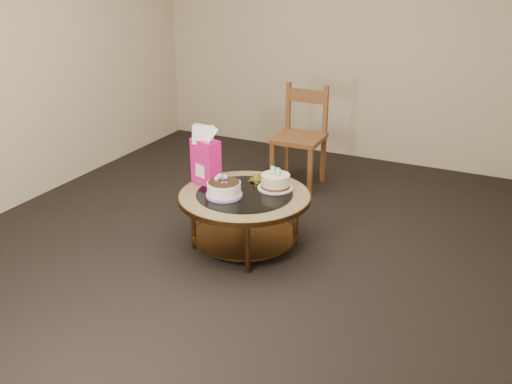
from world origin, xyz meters
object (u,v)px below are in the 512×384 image
at_px(gift_bag, 206,155).
at_px(dining_chair, 300,136).
at_px(decorated_cake, 224,190).
at_px(cream_cake, 275,182).
at_px(coffee_table, 245,203).

bearing_deg(gift_bag, dining_chair, 98.90).
bearing_deg(decorated_cake, gift_bag, 145.48).
relative_size(decorated_cake, dining_chair, 0.28).
relative_size(cream_cake, dining_chair, 0.28).
relative_size(decorated_cake, gift_bag, 0.60).
height_order(cream_cake, gift_bag, gift_bag).
bearing_deg(cream_cake, dining_chair, 121.01).
height_order(cream_cake, dining_chair, dining_chair).
bearing_deg(coffee_table, decorated_cake, -135.35).
bearing_deg(dining_chair, gift_bag, -101.94).
relative_size(coffee_table, cream_cake, 3.66).
xyz_separation_m(cream_cake, gift_bag, (-0.54, -0.13, 0.17)).
xyz_separation_m(coffee_table, decorated_cake, (-0.12, -0.11, 0.13)).
bearing_deg(decorated_cake, cream_cake, 47.42).
xyz_separation_m(coffee_table, cream_cake, (0.17, 0.20, 0.13)).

